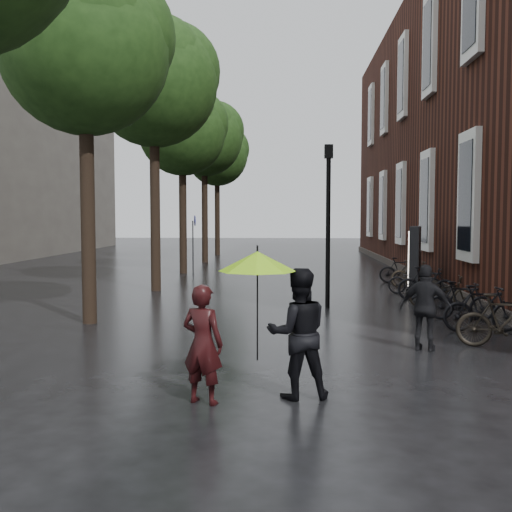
# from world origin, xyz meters

# --- Properties ---
(ground) EXTENTS (120.00, 120.00, 0.00)m
(ground) POSITION_xyz_m (0.00, 0.00, 0.00)
(ground) COLOR black
(street_trees) EXTENTS (4.33, 34.03, 8.91)m
(street_trees) POSITION_xyz_m (-3.99, 15.91, 6.34)
(street_trees) COLOR black
(street_trees) RESTS_ON ground
(person_burgundy) EXTENTS (0.67, 0.55, 1.58)m
(person_burgundy) POSITION_xyz_m (-0.67, 1.31, 0.79)
(person_burgundy) COLOR black
(person_burgundy) RESTS_ON ground
(person_black) EXTENTS (0.96, 0.80, 1.76)m
(person_black) POSITION_xyz_m (0.58, 1.62, 0.88)
(person_black) COLOR black
(person_black) RESTS_ON ground
(lime_umbrella) EXTENTS (1.05, 1.05, 1.55)m
(lime_umbrella) POSITION_xyz_m (0.03, 1.54, 1.86)
(lime_umbrella) COLOR black
(lime_umbrella) RESTS_ON ground
(pedestrian_walking) EXTENTS (1.00, 0.71, 1.58)m
(pedestrian_walking) POSITION_xyz_m (2.96, 4.59, 0.79)
(pedestrian_walking) COLOR black
(pedestrian_walking) RESTS_ON ground
(parked_bicycles) EXTENTS (1.98, 11.56, 1.02)m
(parked_bicycles) POSITION_xyz_m (4.52, 10.10, 0.47)
(parked_bicycles) COLOR black
(parked_bicycles) RESTS_ON ground
(ad_lightbox) EXTENTS (0.32, 1.41, 2.12)m
(ad_lightbox) POSITION_xyz_m (4.52, 13.09, 1.07)
(ad_lightbox) COLOR black
(ad_lightbox) RESTS_ON ground
(lamp_post) EXTENTS (0.22, 0.22, 4.34)m
(lamp_post) POSITION_xyz_m (1.50, 9.66, 2.63)
(lamp_post) COLOR black
(lamp_post) RESTS_ON ground
(cycle_sign) EXTENTS (0.13, 0.45, 2.48)m
(cycle_sign) POSITION_xyz_m (-3.58, 18.98, 1.64)
(cycle_sign) COLOR #262628
(cycle_sign) RESTS_ON ground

